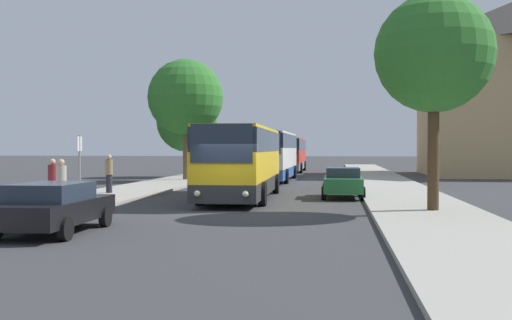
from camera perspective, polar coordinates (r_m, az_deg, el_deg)
The scene contains 15 objects.
ground_plane at distance 21.80m, azimuth -2.44°, elevation -5.05°, with size 300.00×300.00×0.00m, color #38383A.
sidewalk_left at distance 24.01m, azimuth -19.17°, elevation -4.36°, with size 4.00×120.00×0.15m, color #A39E93.
sidewalk_right at distance 21.70m, azimuth 16.15°, elevation -4.92°, with size 4.00×120.00×0.15m, color #A39E93.
bus_front at distance 27.64m, azimuth -1.33°, elevation -0.10°, with size 3.02×11.39×3.27m.
bus_middle at distance 42.83m, azimuth 1.58°, elevation 0.46°, with size 2.95×11.88×3.44m.
bus_rear at distance 59.06m, azimuth 3.21°, elevation 0.56°, with size 2.94×12.01×3.25m.
parked_car_left_curb at distance 17.48m, azimuth -18.75°, elevation -4.21°, with size 2.15×4.46×1.39m.
parked_car_right_near at distance 28.43m, azimuth 8.29°, elevation -2.09°, with size 1.95×3.97×1.43m.
bus_stop_sign at distance 25.80m, azimuth -16.46°, elevation -0.05°, with size 0.08×0.45×2.73m.
pedestrian_waiting_near at distance 24.68m, azimuth -18.79°, elevation -1.93°, with size 0.36×0.36×1.78m.
pedestrian_waiting_far at distance 30.27m, azimuth -13.82°, elevation -1.24°, with size 0.36×0.36×1.88m.
pedestrian_walking_back at distance 22.40m, azimuth -18.05°, elevation -2.19°, with size 0.36×0.36×1.81m.
tree_left_near at distance 42.52m, azimuth -6.72°, elevation 5.95°, with size 5.31×5.31×8.44m.
tree_left_far at distance 48.41m, azimuth -6.61°, elevation 3.64°, with size 4.84×4.84×6.74m.
tree_right_near at distance 22.38m, azimuth 16.58°, elevation 9.63°, with size 4.19×4.19×7.65m.
Camera 1 is at (3.77, -21.34, 2.35)m, focal length 42.00 mm.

